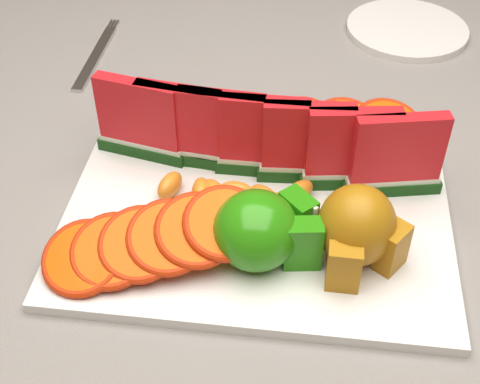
% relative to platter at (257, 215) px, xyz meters
% --- Properties ---
extents(table, '(1.40, 0.90, 0.75)m').
position_rel_platter_xyz_m(table, '(-0.07, 0.11, -0.11)').
color(table, '#472E16').
rests_on(table, ground).
extents(tablecloth, '(1.53, 1.03, 0.20)m').
position_rel_platter_xyz_m(tablecloth, '(-0.07, 0.11, -0.05)').
color(tablecloth, gray).
rests_on(tablecloth, table).
extents(platter, '(0.40, 0.30, 0.01)m').
position_rel_platter_xyz_m(platter, '(0.00, 0.00, 0.00)').
color(platter, silver).
rests_on(platter, tablecloth).
extents(apple_cluster, '(0.12, 0.10, 0.08)m').
position_rel_platter_xyz_m(apple_cluster, '(0.01, -0.06, 0.04)').
color(apple_cluster, '#408D1D').
rests_on(apple_cluster, platter).
extents(pear_cluster, '(0.10, 0.10, 0.08)m').
position_rel_platter_xyz_m(pear_cluster, '(0.10, -0.05, 0.04)').
color(pear_cluster, '#B38015').
rests_on(pear_cluster, platter).
extents(side_plate, '(0.20, 0.20, 0.01)m').
position_rel_platter_xyz_m(side_plate, '(0.18, 0.42, -0.00)').
color(side_plate, silver).
rests_on(side_plate, tablecloth).
extents(fork, '(0.02, 0.20, 0.00)m').
position_rel_platter_xyz_m(fork, '(-0.26, 0.30, -0.00)').
color(fork, silver).
rests_on(fork, tablecloth).
extents(watermelon_row, '(0.39, 0.07, 0.10)m').
position_rel_platter_xyz_m(watermelon_row, '(-0.00, 0.06, 0.05)').
color(watermelon_row, '#10340B').
rests_on(watermelon_row, platter).
extents(orange_fan_front, '(0.23, 0.14, 0.06)m').
position_rel_platter_xyz_m(orange_fan_front, '(-0.09, -0.08, 0.03)').
color(orange_fan_front, red).
rests_on(orange_fan_front, platter).
extents(orange_fan_back, '(0.34, 0.11, 0.05)m').
position_rel_platter_xyz_m(orange_fan_back, '(0.02, 0.12, 0.03)').
color(orange_fan_back, red).
rests_on(orange_fan_back, platter).
extents(tangerine_segments, '(0.17, 0.05, 0.02)m').
position_rel_platter_xyz_m(tangerine_segments, '(-0.02, 0.01, 0.02)').
color(tangerine_segments, orange).
rests_on(tangerine_segments, platter).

